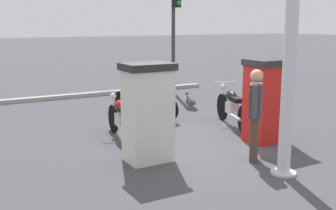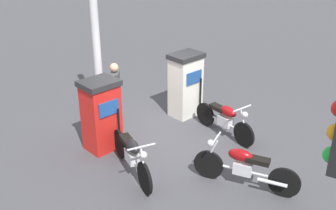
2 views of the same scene
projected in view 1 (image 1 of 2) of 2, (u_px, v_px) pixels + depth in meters
The scene contains 11 objects.
ground_plane at pixel (195, 143), 8.35m from camera, with size 120.00×120.00×0.00m, color #424247.
fuel_pump_near at pixel (266, 100), 8.33m from camera, with size 0.70×0.80×1.65m.
fuel_pump_far at pixel (148, 112), 7.11m from camera, with size 0.67×0.85×1.69m.
motorcycle_near_pump at pixel (232, 106), 9.57m from camera, with size 2.00×0.81×0.96m.
motorcycle_far_pump at pixel (122, 117), 8.51m from camera, with size 1.91×0.56×0.94m.
motorcycle_extra at pixel (145, 99), 10.48m from camera, with size 1.95×0.97×0.94m.
attendant_person at pixel (255, 110), 7.10m from camera, with size 0.47×0.46×1.59m.
wandering_duck at pixel (190, 101), 11.50m from camera, with size 0.46×0.25×0.46m.
roadside_traffic_light at pixel (175, 20), 13.64m from camera, with size 0.40×0.29×3.54m.
canopy_support_pole at pixel (290, 54), 6.26m from camera, with size 0.40×0.40×3.93m.
road_edge_kerb at pixel (95, 94), 13.63m from camera, with size 0.33×7.92×0.12m.
Camera 1 is at (-6.82, 4.30, 2.36)m, focal length 44.86 mm.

